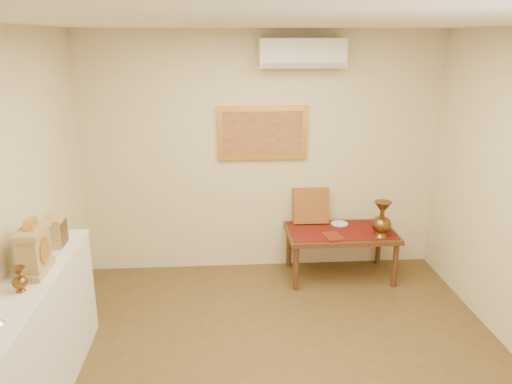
{
  "coord_description": "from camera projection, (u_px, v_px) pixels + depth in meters",
  "views": [
    {
      "loc": [
        -0.46,
        -3.2,
        2.6
      ],
      "look_at": [
        -0.15,
        1.15,
        1.25
      ],
      "focal_mm": 35.0,
      "sensor_mm": 36.0,
      "label": 1
    }
  ],
  "objects": [
    {
      "name": "table_cloth",
      "position": [
        341.0,
        231.0,
        5.54
      ],
      "size": [
        1.14,
        0.59,
        0.01
      ],
      "primitive_type": "cube",
      "color": "#611510",
      "rests_on": "low_table"
    },
    {
      "name": "low_table",
      "position": [
        341.0,
        236.0,
        5.56
      ],
      "size": [
        1.2,
        0.7,
        0.55
      ],
      "color": "#502E18",
      "rests_on": "floor"
    },
    {
      "name": "painting",
      "position": [
        263.0,
        133.0,
        5.5
      ],
      "size": [
        1.0,
        0.06,
        0.6
      ],
      "color": "gold",
      "rests_on": "wall_back"
    },
    {
      "name": "ac_unit",
      "position": [
        302.0,
        53.0,
        5.18
      ],
      "size": [
        0.9,
        0.25,
        0.3
      ],
      "color": "silver",
      "rests_on": "wall_back"
    },
    {
      "name": "brass_urn_small",
      "position": [
        19.0,
        276.0,
        3.3
      ],
      "size": [
        0.1,
        0.1,
        0.23
      ],
      "primitive_type": null,
      "color": "brown",
      "rests_on": "display_ledge"
    },
    {
      "name": "plate",
      "position": [
        339.0,
        224.0,
        5.72
      ],
      "size": [
        0.19,
        0.19,
        0.01
      ],
      "primitive_type": "cylinder",
      "color": "white",
      "rests_on": "table_cloth"
    },
    {
      "name": "display_ledge",
      "position": [
        35.0,
        345.0,
        3.58
      ],
      "size": [
        0.37,
        2.02,
        0.98
      ],
      "color": "white",
      "rests_on": "floor"
    },
    {
      "name": "cushion",
      "position": [
        311.0,
        206.0,
        5.72
      ],
      "size": [
        0.41,
        0.18,
        0.42
      ],
      "primitive_type": "cube",
      "rotation": [
        -0.21,
        0.0,
        0.0
      ],
      "color": "maroon",
      "rests_on": "table_cloth"
    },
    {
      "name": "mantel_clock",
      "position": [
        34.0,
        250.0,
        3.55
      ],
      "size": [
        0.17,
        0.36,
        0.41
      ],
      "color": "tan",
      "rests_on": "display_ledge"
    },
    {
      "name": "wall_back",
      "position": [
        262.0,
        154.0,
        5.6
      ],
      "size": [
        4.0,
        0.02,
        2.7
      ],
      "primitive_type": "cube",
      "color": "beige",
      "rests_on": "ground"
    },
    {
      "name": "menu",
      "position": [
        333.0,
        236.0,
        5.36
      ],
      "size": [
        0.23,
        0.28,
        0.01
      ],
      "primitive_type": "cube",
      "rotation": [
        0.0,
        0.0,
        0.22
      ],
      "color": "maroon",
      "rests_on": "table_cloth"
    },
    {
      "name": "ceiling",
      "position": [
        294.0,
        21.0,
        3.06
      ],
      "size": [
        4.5,
        4.5,
        0.0
      ],
      "primitive_type": "plane",
      "rotation": [
        3.14,
        0.0,
        0.0
      ],
      "color": "white",
      "rests_on": "ground"
    },
    {
      "name": "wooden_chest",
      "position": [
        55.0,
        232.0,
        4.03
      ],
      "size": [
        0.16,
        0.21,
        0.24
      ],
      "color": "tan",
      "rests_on": "display_ledge"
    },
    {
      "name": "brass_urn_tall",
      "position": [
        382.0,
        215.0,
        5.3
      ],
      "size": [
        0.21,
        0.21,
        0.47
      ],
      "primitive_type": null,
      "color": "brown",
      "rests_on": "table_cloth"
    }
  ]
}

